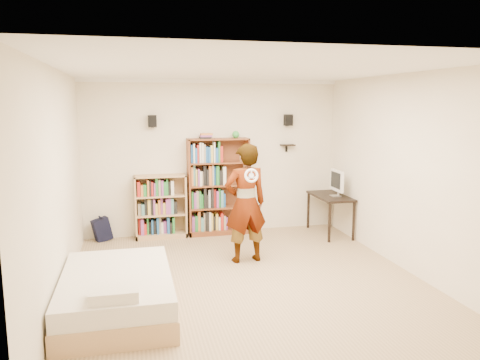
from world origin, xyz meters
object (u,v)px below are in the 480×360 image
at_px(computer_desk, 330,215).
at_px(daybed, 117,288).
at_px(low_bookshelf, 161,207).
at_px(tall_bookshelf, 218,187).
at_px(person, 246,203).

distance_m(computer_desk, daybed, 4.32).
relative_size(low_bookshelf, computer_desk, 1.06).
xyz_separation_m(tall_bookshelf, daybed, (-1.69, -2.85, -0.58)).
relative_size(low_bookshelf, person, 0.63).
relative_size(tall_bookshelf, low_bookshelf, 1.56).
bearing_deg(daybed, tall_bookshelf, 59.31).
bearing_deg(person, tall_bookshelf, -92.93).
xyz_separation_m(computer_desk, daybed, (-3.60, -2.38, -0.08)).
relative_size(tall_bookshelf, computer_desk, 1.65).
bearing_deg(tall_bookshelf, computer_desk, -13.73).
bearing_deg(tall_bookshelf, person, -85.90).
bearing_deg(low_bookshelf, tall_bookshelf, 0.40).
height_order(low_bookshelf, person, person).
relative_size(daybed, person, 1.07).
distance_m(low_bookshelf, person, 1.92).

